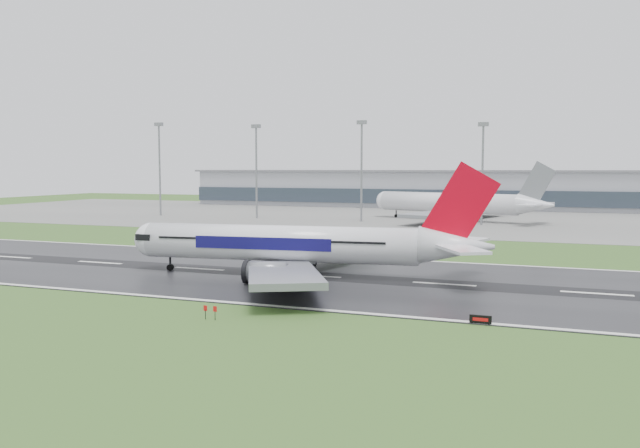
% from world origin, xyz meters
% --- Properties ---
extents(ground, '(520.00, 520.00, 0.00)m').
position_xyz_m(ground, '(0.00, 0.00, 0.00)').
color(ground, '#2F531E').
rests_on(ground, ground).
extents(runway, '(400.00, 45.00, 0.10)m').
position_xyz_m(runway, '(0.00, 0.00, 0.05)').
color(runway, black).
rests_on(runway, ground).
extents(apron, '(400.00, 130.00, 0.08)m').
position_xyz_m(apron, '(0.00, 125.00, 0.04)').
color(apron, slate).
rests_on(apron, ground).
extents(terminal, '(240.00, 36.00, 15.00)m').
position_xyz_m(terminal, '(0.00, 185.00, 7.50)').
color(terminal, '#94969E').
rests_on(terminal, ground).
extents(main_airliner, '(62.22, 59.87, 16.64)m').
position_xyz_m(main_airliner, '(-1.36, -0.47, 8.42)').
color(main_airliner, white).
rests_on(main_airliner, runway).
extents(parked_airliner, '(74.83, 72.08, 17.81)m').
position_xyz_m(parked_airliner, '(4.36, 113.42, 8.98)').
color(parked_airliner, silver).
rests_on(parked_airliner, apron).
extents(runway_sign, '(2.31, 0.57, 1.04)m').
position_xyz_m(runway_sign, '(27.55, -22.31, 0.52)').
color(runway_sign, black).
rests_on(runway_sign, ground).
extents(floodmast_0, '(0.64, 0.64, 31.11)m').
position_xyz_m(floodmast_0, '(-95.71, 100.00, 15.56)').
color(floodmast_0, gray).
rests_on(floodmast_0, ground).
extents(floodmast_1, '(0.64, 0.64, 29.61)m').
position_xyz_m(floodmast_1, '(-58.38, 100.00, 14.80)').
color(floodmast_1, gray).
rests_on(floodmast_1, ground).
extents(floodmast_2, '(0.64, 0.64, 30.00)m').
position_xyz_m(floodmast_2, '(-22.41, 100.00, 15.00)').
color(floodmast_2, gray).
rests_on(floodmast_2, ground).
extents(floodmast_3, '(0.64, 0.64, 28.55)m').
position_xyz_m(floodmast_3, '(14.04, 100.00, 14.28)').
color(floodmast_3, gray).
rests_on(floodmast_3, ground).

